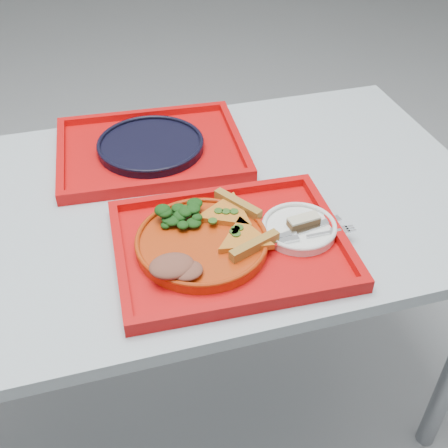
# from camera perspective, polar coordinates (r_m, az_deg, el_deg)

# --- Properties ---
(ground) EXTENTS (10.00, 10.00, 0.00)m
(ground) POSITION_cam_1_polar(r_m,az_deg,el_deg) (1.79, -6.85, -17.69)
(ground) COLOR #96989E
(ground) RESTS_ON ground
(table) EXTENTS (1.60, 0.80, 0.75)m
(table) POSITION_cam_1_polar(r_m,az_deg,el_deg) (1.28, -9.15, -1.09)
(table) COLOR #A7B2BB
(table) RESTS_ON ground
(tray_main) EXTENTS (0.46, 0.37, 0.01)m
(tray_main) POSITION_cam_1_polar(r_m,az_deg,el_deg) (1.11, 0.63, -2.38)
(tray_main) COLOR red
(tray_main) RESTS_ON table
(tray_far) EXTENTS (0.47, 0.38, 0.01)m
(tray_far) POSITION_cam_1_polar(r_m,az_deg,el_deg) (1.41, -7.41, 7.37)
(tray_far) COLOR red
(tray_far) RESTS_ON table
(dinner_plate) EXTENTS (0.26, 0.26, 0.02)m
(dinner_plate) POSITION_cam_1_polar(r_m,az_deg,el_deg) (1.10, -2.26, -1.99)
(dinner_plate) COLOR #AB300B
(dinner_plate) RESTS_ON tray_main
(side_plate) EXTENTS (0.15, 0.15, 0.01)m
(side_plate) POSITION_cam_1_polar(r_m,az_deg,el_deg) (1.15, 7.62, -0.55)
(side_plate) COLOR white
(side_plate) RESTS_ON tray_main
(navy_plate) EXTENTS (0.26, 0.26, 0.02)m
(navy_plate) POSITION_cam_1_polar(r_m,az_deg,el_deg) (1.40, -7.45, 7.85)
(navy_plate) COLOR black
(navy_plate) RESTS_ON tray_far
(pizza_slice_a) EXTENTS (0.15, 0.16, 0.02)m
(pizza_slice_a) POSITION_cam_1_polar(r_m,az_deg,el_deg) (1.09, 2.07, -1.32)
(pizza_slice_a) COLOR gold
(pizza_slice_a) RESTS_ON dinner_plate
(pizza_slice_b) EXTENTS (0.17, 0.17, 0.02)m
(pizza_slice_b) POSITION_cam_1_polar(r_m,az_deg,el_deg) (1.15, 0.32, 1.28)
(pizza_slice_b) COLOR gold
(pizza_slice_b) RESTS_ON dinner_plate
(salad_heap) EXTENTS (0.08, 0.07, 0.04)m
(salad_heap) POSITION_cam_1_polar(r_m,az_deg,el_deg) (1.13, -4.46, 1.12)
(salad_heap) COLOR black
(salad_heap) RESTS_ON dinner_plate
(meat_portion) EXTENTS (0.08, 0.07, 0.03)m
(meat_portion) POSITION_cam_1_polar(r_m,az_deg,el_deg) (1.03, -5.33, -4.27)
(meat_portion) COLOR brown
(meat_portion) RESTS_ON dinner_plate
(dessert_bar) EXTENTS (0.07, 0.03, 0.02)m
(dessert_bar) POSITION_cam_1_polar(r_m,az_deg,el_deg) (1.14, 8.10, 0.32)
(dessert_bar) COLOR #4C2F19
(dessert_bar) RESTS_ON side_plate
(knife) EXTENTS (0.18, 0.05, 0.01)m
(knife) POSITION_cam_1_polar(r_m,az_deg,el_deg) (1.13, 7.88, -0.59)
(knife) COLOR silver
(knife) RESTS_ON side_plate
(fork) EXTENTS (0.19, 0.02, 0.01)m
(fork) POSITION_cam_1_polar(r_m,az_deg,el_deg) (1.11, 8.29, -1.27)
(fork) COLOR silver
(fork) RESTS_ON side_plate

